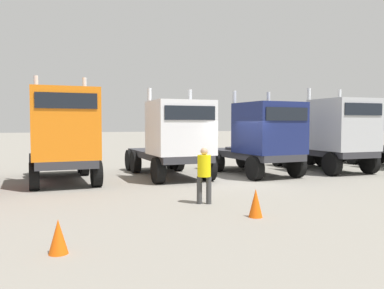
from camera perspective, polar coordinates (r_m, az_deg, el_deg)
name	(u,v)px	position (r m, az deg, el deg)	size (l,w,h in m)	color
ground	(233,182)	(16.67, 5.88, -5.28)	(200.00, 200.00, 0.00)	gray
semi_truck_orange	(63,135)	(16.47, -17.89, 1.32)	(2.58, 6.00, 4.32)	#333338
semi_truck_white	(174,139)	(17.34, -2.53, 0.84)	(2.62, 6.17, 3.94)	#333338
semi_truck_navy	(262,137)	(18.50, 9.90, 1.01)	(2.74, 5.80, 3.92)	#333338
semi_truck_silver	(336,134)	(20.89, 19.79, 1.45)	(2.77, 5.89, 4.16)	#333338
visitor_in_hivis	(204,171)	(11.92, 1.74, -3.86)	(0.53, 0.53, 1.68)	#3C3C3C
traffic_cone_near	(58,237)	(7.91, -18.54, -12.35)	(0.36, 0.36, 0.64)	#F2590C
traffic_cone_mid	(256,203)	(10.44, 9.07, -8.24)	(0.36, 0.36, 0.73)	#F2590C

